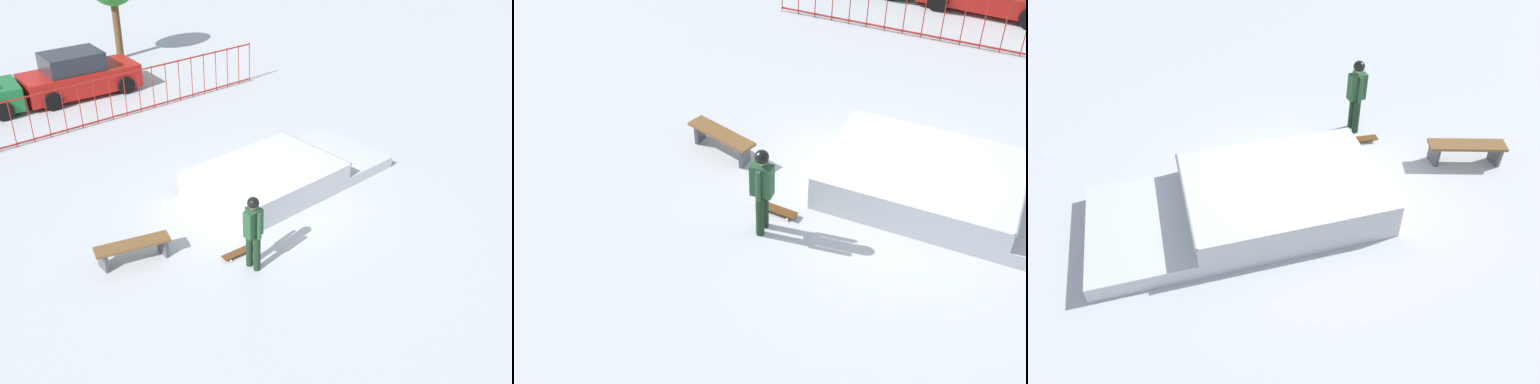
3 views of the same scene
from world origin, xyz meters
The scene contains 6 objects.
ground_plane centered at (0.00, 0.00, 0.00)m, with size 60.00×60.00×0.00m, color #B7BABF.
skate_ramp centered at (0.97, 0.37, 0.32)m, with size 5.45×2.71×0.74m.
skater centered at (-1.78, -1.87, 1.01)m, with size 0.40×0.44×1.73m.
skateboard centered at (-1.75, -1.34, 0.08)m, with size 0.81×0.29×0.09m.
perimeter_fence centered at (0.00, 7.17, 0.77)m, with size 11.22×0.09×1.50m.
park_bench centered at (-3.61, -0.07, 0.36)m, with size 1.65×0.82×0.48m.
Camera 2 is at (1.95, -9.25, 7.54)m, focal length 43.66 mm.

